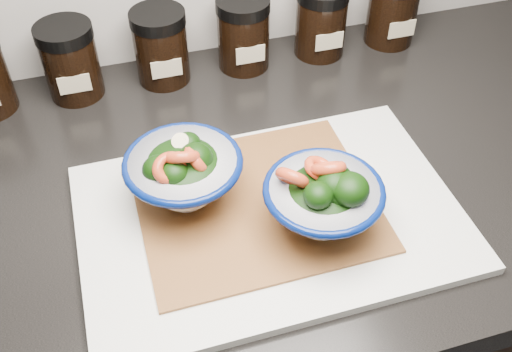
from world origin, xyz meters
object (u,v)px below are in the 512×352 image
object	(u,v)px
spice_jar_b	(70,61)
spice_jar_e	(321,21)
spice_jar_f	(393,9)
bowl_right	(324,199)
spice_jar_d	(243,33)
spice_jar_c	(161,46)
bowl_left	(184,173)
cutting_board	(270,217)

from	to	relation	value
spice_jar_b	spice_jar_e	distance (m)	0.39
spice_jar_b	spice_jar_f	size ratio (longest dim) A/B	1.00
spice_jar_e	spice_jar_f	world-z (taller)	same
bowl_right	spice_jar_b	distance (m)	0.44
spice_jar_b	spice_jar_d	bearing A→B (deg)	0.00
spice_jar_b	spice_jar_c	bearing A→B (deg)	0.00
spice_jar_b	spice_jar_c	world-z (taller)	same
bowl_left	spice_jar_f	bearing A→B (deg)	34.50
bowl_left	spice_jar_c	distance (m)	0.28
bowl_left	spice_jar_f	xyz separation A→B (m)	(0.40, 0.28, -0.00)
bowl_left	spice_jar_e	bearing A→B (deg)	44.83
bowl_right	spice_jar_c	xyz separation A→B (m)	(-0.12, 0.36, -0.00)
spice_jar_e	bowl_right	bearing A→B (deg)	-110.61
cutting_board	bowl_right	size ratio (longest dim) A/B	3.30
spice_jar_d	spice_jar_e	bearing A→B (deg)	0.00
cutting_board	spice_jar_d	xyz separation A→B (m)	(0.06, 0.33, 0.05)
spice_jar_d	spice_jar_f	distance (m)	0.25
spice_jar_e	spice_jar_f	distance (m)	0.12
spice_jar_c	cutting_board	bearing A→B (deg)	-78.30
bowl_left	spice_jar_f	world-z (taller)	same
bowl_left	spice_jar_b	xyz separation A→B (m)	(-0.11, 0.28, -0.00)
bowl_left	spice_jar_d	xyz separation A→B (m)	(0.15, 0.28, -0.00)
spice_jar_f	cutting_board	bearing A→B (deg)	-133.68
spice_jar_c	spice_jar_e	world-z (taller)	same
spice_jar_b	spice_jar_d	size ratio (longest dim) A/B	1.00
cutting_board	spice_jar_c	bearing A→B (deg)	101.70
bowl_left	spice_jar_e	distance (m)	0.39
cutting_board	bowl_left	xyz separation A→B (m)	(-0.09, 0.05, 0.05)
spice_jar_e	spice_jar_b	bearing A→B (deg)	180.00
bowl_right	spice_jar_d	xyz separation A→B (m)	(0.01, 0.36, -0.00)
cutting_board	spice_jar_f	size ratio (longest dim) A/B	3.98
bowl_right	spice_jar_f	world-z (taller)	bowl_right
cutting_board	spice_jar_d	world-z (taller)	spice_jar_d
spice_jar_c	spice_jar_f	bearing A→B (deg)	0.00
bowl_left	spice_jar_c	bearing A→B (deg)	85.28
spice_jar_c	spice_jar_f	distance (m)	0.38
cutting_board	spice_jar_b	distance (m)	0.39
cutting_board	spice_jar_b	world-z (taller)	spice_jar_b
cutting_board	spice_jar_f	world-z (taller)	spice_jar_f
cutting_board	bowl_right	xyz separation A→B (m)	(0.05, -0.04, 0.05)
cutting_board	bowl_left	size ratio (longest dim) A/B	3.21
spice_jar_b	bowl_right	bearing A→B (deg)	-55.40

